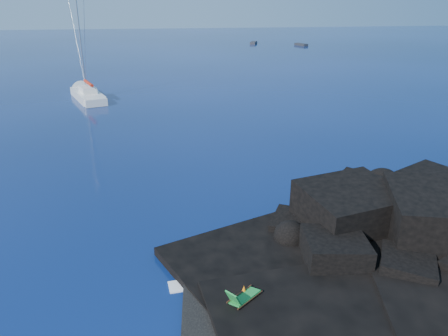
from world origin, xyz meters
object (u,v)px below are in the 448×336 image
at_px(marker_cone, 244,292).
at_px(distant_boat_b, 301,46).
at_px(sailboat, 88,99).
at_px(distant_boat_a, 254,44).
at_px(deck_chair, 245,292).
at_px(sunbather, 287,283).

bearing_deg(marker_cone, distant_boat_b, 70.20).
height_order(marker_cone, distant_boat_b, marker_cone).
bearing_deg(sailboat, marker_cone, -93.69).
relative_size(marker_cone, distant_boat_b, 0.13).
bearing_deg(marker_cone, distant_boat_a, 76.96).
xyz_separation_m(marker_cone, distant_boat_b, (40.05, 111.25, -0.66)).
height_order(deck_chair, distant_boat_b, deck_chair).
bearing_deg(distant_boat_a, sunbather, -80.60).
distance_m(deck_chair, marker_cone, 0.51).
xyz_separation_m(distant_boat_a, distant_boat_b, (12.50, -7.74, 0.00)).
distance_m(marker_cone, distant_boat_b, 118.24).
relative_size(deck_chair, marker_cone, 2.76).
height_order(sunbather, distant_boat_b, sunbather).
relative_size(sunbather, distant_boat_b, 0.34).
relative_size(sailboat, distant_boat_a, 2.99).
bearing_deg(sailboat, distant_boat_a, 42.73).
bearing_deg(distant_boat_b, sunbather, -126.92).
relative_size(deck_chair, distant_boat_b, 0.35).
distance_m(sailboat, deck_chair, 47.32).
relative_size(sailboat, distant_boat_b, 3.04).
bearing_deg(sailboat, deck_chair, -93.88).
bearing_deg(distant_boat_a, distant_boat_b, -10.25).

